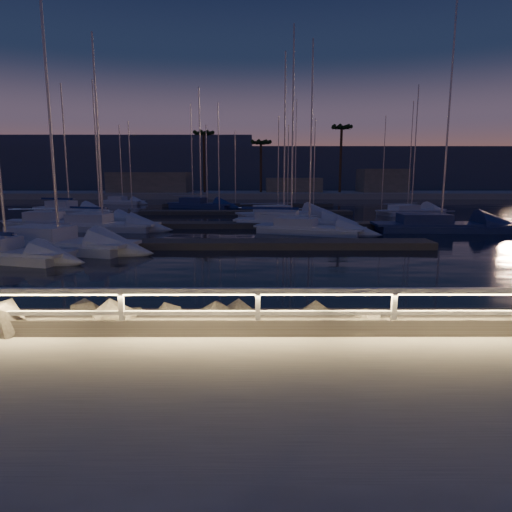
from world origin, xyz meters
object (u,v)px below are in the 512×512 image
Objects in this scene: sailboat_a at (4,252)px; sailboat_e at (55,221)px; sailboat_m at (122,201)px; sailboat_l at (410,211)px; sailboat_i at (68,209)px; guard_rail at (209,301)px; sailboat_g at (288,221)px; sailboat_h at (437,225)px; sailboat_n at (200,204)px; sailboat_f at (100,224)px; sailboat_b at (55,242)px; sailboat_k at (281,214)px; sailboat_c at (306,228)px; sailboat_j at (99,218)px.

sailboat_a is 14.69m from sailboat_e.
sailboat_m is (-3.01, 28.79, -0.05)m from sailboat_e.
sailboat_i is at bearing 152.79° from sailboat_l.
guard_rail is 2.89× the size of sailboat_g.
guard_rail is at bearing -120.11° from sailboat_h.
sailboat_f is at bearing -76.91° from sailboat_n.
sailboat_f is (-0.62, 9.15, -0.02)m from sailboat_b.
sailboat_k is at bearing 42.28° from sailboat_f.
sailboat_k reaches higher than sailboat_l.
sailboat_e is at bearing -88.76° from sailboat_n.
sailboat_b is 12.43m from sailboat_e.
sailboat_e is 0.84× the size of sailboat_g.
sailboat_a is at bearing -154.45° from sailboat_h.
sailboat_b is 26.77m from sailboat_i.
sailboat_g is 35.76m from sailboat_m.
sailboat_c is 0.90× the size of sailboat_n.
sailboat_f is 16.89m from sailboat_k.
sailboat_a is at bearing -123.29° from sailboat_g.
sailboat_l is 0.90× the size of sailboat_n.
sailboat_k reaches higher than sailboat_f.
sailboat_c is at bearing 1.39° from sailboat_f.
sailboat_a is at bearing -142.26° from sailboat_k.
sailboat_n is (-5.90, 47.32, -0.91)m from guard_rail.
sailboat_a is 1.05× the size of sailboat_m.
guard_rail is at bearing -40.17° from sailboat_b.
guard_rail is 2.97× the size of sailboat_b.
sailboat_l is at bearing 34.30° from sailboat_j.
sailboat_h reaches higher than sailboat_l.
sailboat_j is at bearing 171.04° from sailboat_l.
guard_rail is at bearing -47.53° from sailboat_j.
sailboat_l is at bearing 14.02° from sailboat_i.
sailboat_l is at bearing 52.19° from sailboat_g.
sailboat_c is at bearing -64.76° from sailboat_g.
sailboat_k reaches higher than sailboat_b.
sailboat_a is 0.70× the size of sailboat_h.
sailboat_b is 1.16× the size of sailboat_e.
sailboat_f is at bearing 113.55° from guard_rail.
sailboat_l is 1.19× the size of sailboat_m.
sailboat_c is 1.01× the size of sailboat_e.
sailboat_i reaches higher than sailboat_a.
sailboat_n is at bearing 97.11° from guard_rail.
sailboat_c is (15.75, 10.17, -0.01)m from sailboat_a.
guard_rail is 22.72m from sailboat_c.
sailboat_g is 1.01× the size of sailboat_k.
sailboat_a is 0.82× the size of sailboat_f.
sailboat_n reaches higher than sailboat_m.
sailboat_h is at bearing -2.85° from sailboat_g.
sailboat_g is at bearing -5.00° from sailboat_e.
guard_rail is at bearing -85.45° from sailboat_g.
sailboat_n is at bearing 87.08° from sailboat_f.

